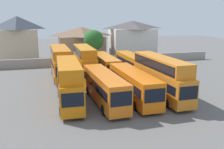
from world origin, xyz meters
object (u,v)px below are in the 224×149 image
at_px(house_terrace_left, 18,38).
at_px(bus_7, 105,64).
at_px(bus_1, 69,81).
at_px(bus_3, 133,84).
at_px(bus_5, 60,61).
at_px(tree_left_of_lot, 94,40).
at_px(bus_4, 161,75).
at_px(house_terrace_right, 132,38).
at_px(house_terrace_centre, 81,42).
at_px(bus_8, 131,63).
at_px(bus_6, 85,60).
at_px(bus_2, 104,86).

bearing_deg(house_terrace_left, bus_7, -50.77).
xyz_separation_m(bus_1, bus_3, (7.69, -0.08, -0.83)).
relative_size(bus_1, bus_5, 0.91).
bearing_deg(bus_5, tree_left_of_lot, 146.31).
relative_size(bus_4, bus_5, 1.07).
height_order(house_terrace_right, tree_left_of_lot, house_terrace_right).
relative_size(bus_4, tree_left_of_lot, 1.69).
bearing_deg(bus_7, bus_1, -29.74).
distance_m(house_terrace_centre, house_terrace_right, 12.69).
xyz_separation_m(house_terrace_left, house_terrace_right, (26.71, -0.21, -0.59)).
relative_size(bus_3, house_terrace_right, 1.08).
relative_size(bus_3, house_terrace_centre, 1.08).
relative_size(bus_8, house_terrace_right, 0.91).
bearing_deg(bus_7, bus_6, -91.62).
height_order(bus_4, house_terrace_left, house_terrace_left).
height_order(bus_5, bus_6, bus_5).
bearing_deg(house_terrace_centre, bus_8, -73.48).
xyz_separation_m(bus_7, house_terrace_left, (-15.22, 18.64, 3.12)).
distance_m(bus_7, house_terrace_left, 24.27).
bearing_deg(bus_8, house_terrace_centre, -164.11).
relative_size(bus_6, house_terrace_right, 0.93).
relative_size(bus_3, bus_6, 1.17).
distance_m(bus_2, bus_5, 14.07).
xyz_separation_m(bus_4, house_terrace_left, (-19.19, 31.91, 2.21)).
bearing_deg(tree_left_of_lot, bus_7, -92.44).
bearing_deg(house_terrace_left, bus_5, -67.31).
height_order(bus_1, bus_7, bus_1).
height_order(bus_1, house_terrace_left, house_terrace_left).
xyz_separation_m(bus_1, bus_5, (-0.09, 13.04, 0.03)).
bearing_deg(bus_3, house_terrace_centre, -178.60).
xyz_separation_m(bus_4, house_terrace_right, (7.52, 31.70, 1.63)).
bearing_deg(house_terrace_left, bus_4, -58.98).
bearing_deg(bus_1, bus_5, -177.67).
xyz_separation_m(bus_2, bus_5, (-4.07, 13.44, 0.82)).
distance_m(bus_5, bus_6, 3.96).
relative_size(bus_4, house_terrace_centre, 1.08).
bearing_deg(bus_2, bus_3, 92.16).
xyz_separation_m(bus_5, house_terrace_centre, (6.23, 19.18, 0.94)).
bearing_deg(bus_2, bus_6, 177.67).
height_order(bus_5, tree_left_of_lot, tree_left_of_lot).
bearing_deg(bus_1, bus_7, 152.85).
bearing_deg(bus_4, house_terrace_left, -151.27).
height_order(bus_5, house_terrace_right, house_terrace_right).
height_order(bus_5, bus_8, bus_5).
relative_size(bus_2, bus_6, 1.16).
bearing_deg(house_terrace_centre, bus_5, -108.00).
bearing_deg(house_terrace_left, bus_2, -69.70).
height_order(bus_7, house_terrace_right, house_terrace_right).
bearing_deg(bus_5, bus_1, -0.58).
bearing_deg(bus_8, bus_6, -93.37).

